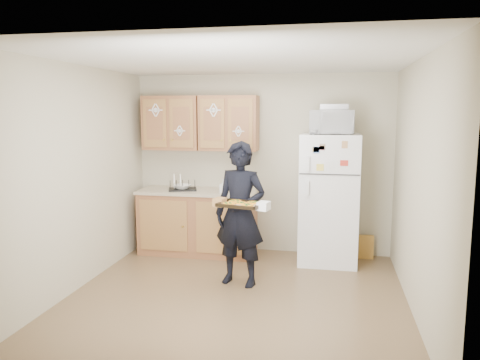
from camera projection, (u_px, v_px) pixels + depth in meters
name	position (u px, v px, depth m)	size (l,w,h in m)	color
floor	(236.00, 297.00, 5.05)	(3.60, 3.60, 0.00)	brown
ceiling	(236.00, 60.00, 4.69)	(3.60, 3.60, 0.00)	white
wall_back	(262.00, 164.00, 6.61)	(3.60, 0.04, 2.50)	#BAB297
wall_front	(182.00, 222.00, 3.12)	(3.60, 0.04, 2.50)	#BAB297
wall_left	(78.00, 178.00, 5.21)	(0.04, 3.60, 2.50)	#BAB297
wall_right	(418.00, 188.00, 4.52)	(0.04, 3.60, 2.50)	#BAB297
refrigerator	(329.00, 199.00, 6.13)	(0.75, 0.70, 1.70)	white
base_cabinet	(198.00, 223.00, 6.58)	(1.60, 0.60, 0.86)	brown
countertop	(198.00, 192.00, 6.52)	(1.64, 0.64, 0.04)	#B3A889
upper_cab_left	(172.00, 123.00, 6.59)	(0.80, 0.33, 0.75)	brown
upper_cab_right	(229.00, 123.00, 6.43)	(0.80, 0.33, 0.75)	brown
cereal_box	(366.00, 247.00, 6.36)	(0.20, 0.07, 0.32)	#E9D952
person	(240.00, 214.00, 5.33)	(0.60, 0.40, 1.66)	black
baking_tray	(241.00, 205.00, 5.01)	(0.46, 0.34, 0.04)	black
pizza_front_left	(229.00, 204.00, 4.98)	(0.15, 0.15, 0.02)	#FFA820
pizza_front_right	(248.00, 205.00, 4.89)	(0.15, 0.15, 0.02)	#FFA820
pizza_back_left	(235.00, 201.00, 5.12)	(0.15, 0.15, 0.02)	#FFA820
pizza_back_right	(253.00, 203.00, 5.03)	(0.15, 0.15, 0.02)	#FFA820
pizza_center	(241.00, 203.00, 5.01)	(0.15, 0.15, 0.02)	#FFA820
microwave	(331.00, 122.00, 5.94)	(0.55, 0.37, 0.30)	white
foil_pan	(334.00, 107.00, 5.93)	(0.35, 0.24, 0.07)	silver
dish_rack	(183.00, 185.00, 6.52)	(0.38, 0.29, 0.15)	black
bowl	(182.00, 187.00, 6.52)	(0.24, 0.24, 0.06)	white
soap_bottle	(223.00, 186.00, 6.29)	(0.08, 0.08, 0.18)	white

